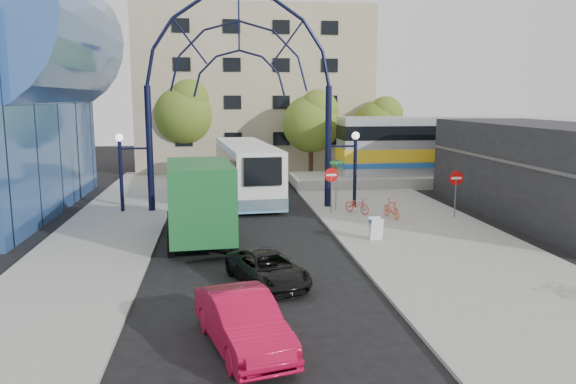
{
  "coord_description": "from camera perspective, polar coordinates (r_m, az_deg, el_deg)",
  "views": [
    {
      "loc": [
        -1.25,
        -17.54,
        6.31
      ],
      "look_at": [
        1.69,
        6.0,
        2.34
      ],
      "focal_mm": 35.0,
      "sensor_mm": 36.0,
      "label": 1
    }
  ],
  "objects": [
    {
      "name": "ground",
      "position": [
        18.68,
        -2.9,
        -10.26
      ],
      "size": [
        120.0,
        120.0,
        0.0
      ],
      "primitive_type": "plane",
      "color": "black",
      "rests_on": "ground"
    },
    {
      "name": "sidewalk_east",
      "position": [
        24.26,
        15.66,
        -5.8
      ],
      "size": [
        8.0,
        56.0,
        0.12
      ],
      "primitive_type": "cube",
      "color": "gray",
      "rests_on": "ground"
    },
    {
      "name": "plaza_west",
      "position": [
        24.91,
        -19.12,
        -5.57
      ],
      "size": [
        5.0,
        50.0,
        0.12
      ],
      "primitive_type": "cube",
      "color": "gray",
      "rests_on": "ground"
    },
    {
      "name": "gateway_arch",
      "position": [
        31.64,
        -4.97,
        13.53
      ],
      "size": [
        13.64,
        0.44,
        12.1
      ],
      "color": "black",
      "rests_on": "ground"
    },
    {
      "name": "stop_sign",
      "position": [
        30.46,
        4.42,
        1.31
      ],
      "size": [
        0.8,
        0.07,
        2.5
      ],
      "color": "slate",
      "rests_on": "sidewalk_east"
    },
    {
      "name": "do_not_enter_sign",
      "position": [
        30.45,
        16.7,
        0.91
      ],
      "size": [
        0.76,
        0.07,
        2.48
      ],
      "color": "slate",
      "rests_on": "sidewalk_east"
    },
    {
      "name": "street_name_sign",
      "position": [
        31.1,
        4.93,
        1.73
      ],
      "size": [
        0.7,
        0.7,
        2.8
      ],
      "color": "slate",
      "rests_on": "sidewalk_east"
    },
    {
      "name": "sandwich_board",
      "position": [
        25.12,
        8.92,
        -3.43
      ],
      "size": [
        0.55,
        0.61,
        0.99
      ],
      "color": "white",
      "rests_on": "sidewalk_east"
    },
    {
      "name": "commercial_block_east",
      "position": [
        32.72,
        24.78,
        1.93
      ],
      "size": [
        6.0,
        16.0,
        5.0
      ],
      "primitive_type": "cube",
      "color": "black",
      "rests_on": "ground"
    },
    {
      "name": "apartment_block",
      "position": [
        52.62,
        -3.63,
        10.22
      ],
      "size": [
        20.0,
        12.1,
        14.0
      ],
      "color": "tan",
      "rests_on": "ground"
    },
    {
      "name": "train_platform",
      "position": [
        45.28,
        20.96,
        1.36
      ],
      "size": [
        32.0,
        5.0,
        0.8
      ],
      "primitive_type": "cube",
      "color": "gray",
      "rests_on": "ground"
    },
    {
      "name": "train_car",
      "position": [
        45.02,
        21.15,
        4.51
      ],
      "size": [
        25.1,
        3.05,
        4.2
      ],
      "color": "#B7B7BC",
      "rests_on": "train_platform"
    },
    {
      "name": "tree_north_a",
      "position": [
        44.12,
        2.53,
        7.27
      ],
      "size": [
        4.48,
        4.48,
        7.0
      ],
      "color": "#382314",
      "rests_on": "ground"
    },
    {
      "name": "tree_north_b",
      "position": [
        47.55,
        -10.38,
        8.08
      ],
      "size": [
        5.12,
        5.12,
        8.0
      ],
      "color": "#382314",
      "rests_on": "ground"
    },
    {
      "name": "tree_north_c",
      "position": [
        47.44,
        9.34,
        6.91
      ],
      "size": [
        4.16,
        4.16,
        6.5
      ],
      "color": "#382314",
      "rests_on": "ground"
    },
    {
      "name": "city_bus",
      "position": [
        36.0,
        -4.23,
        2.28
      ],
      "size": [
        3.87,
        12.79,
        3.46
      ],
      "rotation": [
        0.0,
        0.0,
        0.09
      ],
      "color": "white",
      "rests_on": "ground"
    },
    {
      "name": "green_truck",
      "position": [
        25.04,
        -9.02,
        -0.97
      ],
      "size": [
        3.25,
        7.39,
        3.64
      ],
      "rotation": [
        0.0,
        0.0,
        0.08
      ],
      "color": "black",
      "rests_on": "ground"
    },
    {
      "name": "black_suv",
      "position": [
        19.38,
        -2.08,
        -7.78
      ],
      "size": [
        3.06,
        4.4,
        1.12
      ],
      "primitive_type": "imported",
      "rotation": [
        0.0,
        0.0,
        0.33
      ],
      "color": "black",
      "rests_on": "ground"
    },
    {
      "name": "red_sedan",
      "position": [
        14.65,
        -4.61,
        -12.97
      ],
      "size": [
        2.61,
        4.61,
        1.44
      ],
      "primitive_type": "imported",
      "rotation": [
        0.0,
        0.0,
        0.26
      ],
      "color": "#AA0A30",
      "rests_on": "ground"
    },
    {
      "name": "bike_near_a",
      "position": [
        30.79,
        7.04,
        -1.32
      ],
      "size": [
        1.45,
        1.77,
        0.9
      ],
      "primitive_type": "imported",
      "rotation": [
        0.0,
        0.0,
        0.58
      ],
      "color": "red",
      "rests_on": "sidewalk_east"
    },
    {
      "name": "bike_near_b",
      "position": [
        29.85,
        10.45,
        -1.69
      ],
      "size": [
        0.79,
        1.68,
        0.97
      ],
      "primitive_type": "imported",
      "rotation": [
        0.0,
        0.0,
        0.22
      ],
      "color": "#DF552C",
      "rests_on": "sidewalk_east"
    }
  ]
}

